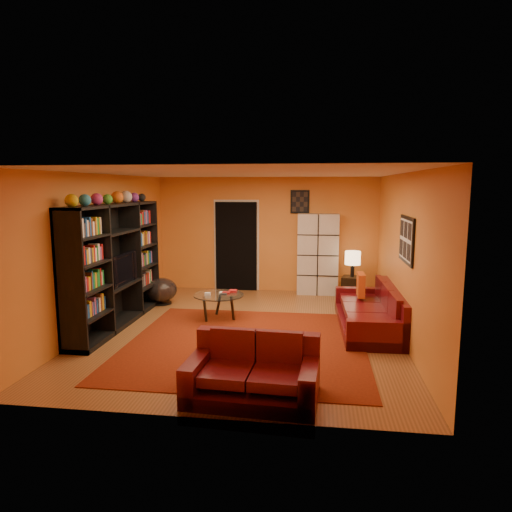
# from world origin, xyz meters

# --- Properties ---
(floor) EXTENTS (6.00, 6.00, 0.00)m
(floor) POSITION_xyz_m (0.00, 0.00, 0.00)
(floor) COLOR brown
(floor) RESTS_ON ground
(ceiling) EXTENTS (6.00, 6.00, 0.00)m
(ceiling) POSITION_xyz_m (0.00, 0.00, 2.60)
(ceiling) COLOR white
(ceiling) RESTS_ON wall_back
(wall_back) EXTENTS (6.00, 0.00, 6.00)m
(wall_back) POSITION_xyz_m (0.00, 3.00, 1.30)
(wall_back) COLOR orange
(wall_back) RESTS_ON floor
(wall_front) EXTENTS (6.00, 0.00, 6.00)m
(wall_front) POSITION_xyz_m (0.00, -3.00, 1.30)
(wall_front) COLOR orange
(wall_front) RESTS_ON floor
(wall_left) EXTENTS (0.00, 6.00, 6.00)m
(wall_left) POSITION_xyz_m (-2.50, 0.00, 1.30)
(wall_left) COLOR orange
(wall_left) RESTS_ON floor
(wall_right) EXTENTS (0.00, 6.00, 6.00)m
(wall_right) POSITION_xyz_m (2.50, 0.00, 1.30)
(wall_right) COLOR orange
(wall_right) RESTS_ON floor
(rug) EXTENTS (3.60, 3.60, 0.01)m
(rug) POSITION_xyz_m (0.10, -0.70, 0.01)
(rug) COLOR #59180A
(rug) RESTS_ON floor
(doorway) EXTENTS (0.95, 0.10, 2.04)m
(doorway) POSITION_xyz_m (-0.70, 2.96, 1.02)
(doorway) COLOR black
(doorway) RESTS_ON floor
(wall_art_right) EXTENTS (0.03, 1.00, 0.70)m
(wall_art_right) POSITION_xyz_m (2.48, -0.30, 1.60)
(wall_art_right) COLOR black
(wall_art_right) RESTS_ON wall_right
(wall_art_back) EXTENTS (0.42, 0.03, 0.52)m
(wall_art_back) POSITION_xyz_m (0.75, 2.98, 2.05)
(wall_art_back) COLOR black
(wall_art_back) RESTS_ON wall_back
(entertainment_unit) EXTENTS (0.45, 3.00, 2.10)m
(entertainment_unit) POSITION_xyz_m (-2.27, 0.00, 1.05)
(entertainment_unit) COLOR black
(entertainment_unit) RESTS_ON floor
(tv) EXTENTS (0.93, 0.12, 0.54)m
(tv) POSITION_xyz_m (-2.23, 0.03, 0.99)
(tv) COLOR black
(tv) RESTS_ON entertainment_unit
(sofa) EXTENTS (1.05, 2.41, 0.85)m
(sofa) POSITION_xyz_m (2.14, 0.35, 0.28)
(sofa) COLOR #4D0A10
(sofa) RESTS_ON rug
(loveseat) EXTENTS (1.52, 0.96, 0.85)m
(loveseat) POSITION_xyz_m (0.46, -2.42, 0.29)
(loveseat) COLOR #4D0A10
(loveseat) RESTS_ON rug
(throw_pillow) EXTENTS (0.12, 0.42, 0.42)m
(throw_pillow) POSITION_xyz_m (1.95, 0.92, 0.63)
(throw_pillow) COLOR #D05017
(throw_pillow) RESTS_ON sofa
(coffee_table) EXTENTS (0.91, 0.91, 0.45)m
(coffee_table) POSITION_xyz_m (-0.59, 0.53, 0.41)
(coffee_table) COLOR silver
(coffee_table) RESTS_ON floor
(storage_cabinet) EXTENTS (0.91, 0.42, 1.79)m
(storage_cabinet) POSITION_xyz_m (1.17, 2.80, 0.90)
(storage_cabinet) COLOR beige
(storage_cabinet) RESTS_ON floor
(bowl_chair) EXTENTS (0.65, 0.65, 0.53)m
(bowl_chair) POSITION_xyz_m (-2.00, 1.45, 0.29)
(bowl_chair) COLOR black
(bowl_chair) RESTS_ON floor
(side_table) EXTENTS (0.47, 0.47, 0.50)m
(side_table) POSITION_xyz_m (1.90, 2.33, 0.25)
(side_table) COLOR black
(side_table) RESTS_ON floor
(table_lamp) EXTENTS (0.33, 0.33, 0.54)m
(table_lamp) POSITION_xyz_m (1.90, 2.33, 0.89)
(table_lamp) COLOR black
(table_lamp) RESTS_ON side_table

